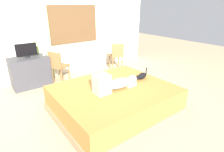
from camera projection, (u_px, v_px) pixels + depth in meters
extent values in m
plane|color=tan|center=(110.00, 111.00, 3.58)|extent=(16.00, 16.00, 0.00)
cube|color=beige|center=(54.00, 24.00, 4.97)|extent=(6.40, 0.12, 2.90)
cube|color=brown|center=(74.00, 25.00, 5.24)|extent=(1.48, 0.02, 1.07)
cube|color=white|center=(74.00, 25.00, 5.24)|extent=(1.40, 0.02, 0.99)
cube|color=#997A56|center=(114.00, 108.00, 3.54)|extent=(2.14, 1.81, 0.14)
cube|color=olive|center=(114.00, 96.00, 3.45)|extent=(2.08, 1.76, 0.36)
ellipsoid|color=#8C939E|center=(119.00, 83.00, 3.36)|extent=(0.56, 0.26, 0.17)
sphere|color=beige|center=(132.00, 79.00, 3.55)|extent=(0.17, 0.17, 0.17)
cube|color=beige|center=(102.00, 84.00, 3.12)|extent=(0.26, 0.24, 0.34)
cube|color=beige|center=(128.00, 83.00, 3.50)|extent=(0.20, 0.28, 0.08)
ellipsoid|color=black|center=(142.00, 76.00, 3.77)|extent=(0.28, 0.16, 0.13)
sphere|color=black|center=(138.00, 78.00, 3.66)|extent=(0.08, 0.08, 0.08)
cylinder|color=black|center=(146.00, 71.00, 3.85)|extent=(0.03, 0.03, 0.16)
cube|color=#38383D|center=(30.00, 72.00, 4.57)|extent=(0.90, 0.56, 0.74)
cylinder|color=black|center=(27.00, 57.00, 4.42)|extent=(0.10, 0.10, 0.05)
cube|color=black|center=(26.00, 50.00, 4.36)|extent=(0.48, 0.04, 0.30)
cylinder|color=white|center=(44.00, 54.00, 4.61)|extent=(0.06, 0.06, 0.09)
cylinder|color=brown|center=(60.00, 72.00, 5.00)|extent=(0.04, 0.04, 0.44)
cylinder|color=brown|center=(69.00, 73.00, 4.88)|extent=(0.04, 0.04, 0.44)
cylinder|color=brown|center=(53.00, 76.00, 4.74)|extent=(0.04, 0.04, 0.44)
cylinder|color=brown|center=(62.00, 77.00, 4.62)|extent=(0.04, 0.04, 0.44)
cube|color=brown|center=(60.00, 66.00, 4.72)|extent=(0.52, 0.52, 0.04)
cube|color=brown|center=(55.00, 60.00, 4.50)|extent=(0.22, 0.35, 0.38)
cylinder|color=brown|center=(110.00, 62.00, 5.86)|extent=(0.04, 0.04, 0.44)
cylinder|color=brown|center=(119.00, 61.00, 5.95)|extent=(0.04, 0.04, 0.44)
cylinder|color=brown|center=(113.00, 65.00, 5.59)|extent=(0.04, 0.04, 0.44)
cylinder|color=brown|center=(122.00, 64.00, 5.68)|extent=(0.04, 0.04, 0.44)
cube|color=brown|center=(116.00, 56.00, 5.68)|extent=(0.48, 0.48, 0.04)
cube|color=brown|center=(118.00, 50.00, 5.46)|extent=(0.37, 0.15, 0.38)
cube|color=#ADCC75|center=(41.00, 34.00, 4.72)|extent=(0.44, 0.06, 2.47)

